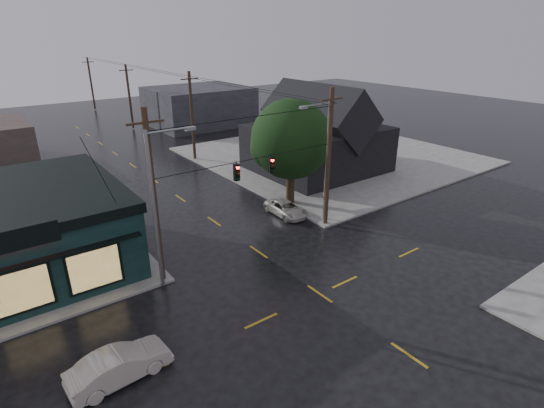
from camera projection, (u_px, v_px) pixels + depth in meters
ground_plane at (320, 294)px, 23.74m from camera, size 160.00×160.00×0.00m
sidewalk_ne at (331, 155)px, 49.56m from camera, size 28.00×28.00×0.15m
ne_building at (318, 128)px, 42.90m from camera, size 12.60×11.60×8.75m
corner_tree at (291, 140)px, 33.93m from camera, size 6.49×6.49×8.66m
utility_pole_nw at (163, 280)px, 25.00m from camera, size 2.00×0.32×10.15m
utility_pole_ne at (325, 225)px, 32.14m from camera, size 2.00×0.32×10.15m
utility_pole_far_a at (195, 160)px, 48.12m from camera, size 2.00×0.32×9.65m
utility_pole_far_b at (133, 129)px, 62.98m from camera, size 2.00×0.32×9.15m
utility_pole_far_c at (95, 110)px, 77.85m from camera, size 2.00×0.32×9.15m
span_signal_assembly at (254, 168)px, 26.45m from camera, size 13.00×0.48×1.23m
streetlight_nw at (163, 288)px, 24.32m from camera, size 5.40×0.30×9.15m
streetlight_ne at (324, 220)px, 32.94m from camera, size 5.40×0.30×9.15m
bg_building_east at (199, 106)px, 64.90m from camera, size 14.00×12.00×5.60m
sedan_cream at (120, 365)px, 17.74m from camera, size 4.34×1.78×1.40m
suv_silver at (286, 209)px, 33.59m from camera, size 1.96×4.06×1.12m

